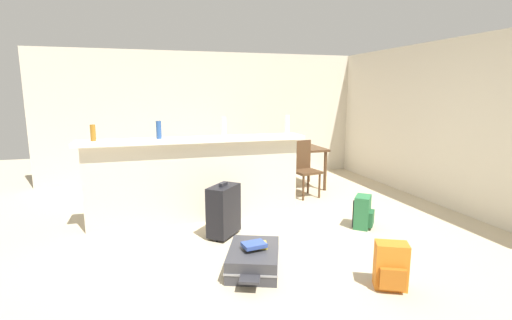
{
  "coord_description": "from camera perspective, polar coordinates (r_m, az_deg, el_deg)",
  "views": [
    {
      "loc": [
        -1.33,
        -4.43,
        1.73
      ],
      "look_at": [
        0.15,
        0.47,
        0.8
      ],
      "focal_mm": 26.23,
      "sensor_mm": 36.0,
      "label": 1
    }
  ],
  "objects": [
    {
      "name": "ground_plane",
      "position": [
        4.95,
        -0.05,
        -10.46
      ],
      "size": [
        13.0,
        13.0,
        0.05
      ],
      "primitive_type": "cube",
      "color": "#BCAD8E"
    },
    {
      "name": "wall_back",
      "position": [
        7.61,
        -6.7,
        6.66
      ],
      "size": [
        6.6,
        0.1,
        2.5
      ],
      "primitive_type": "cube",
      "color": "beige",
      "rests_on": "ground_plane"
    },
    {
      "name": "wall_right",
      "position": [
        6.46,
        26.09,
        5.03
      ],
      "size": [
        0.1,
        6.0,
        2.5
      ],
      "primitive_type": "cube",
      "color": "beige",
      "rests_on": "ground_plane"
    },
    {
      "name": "partition_half_wall",
      "position": [
        5.09,
        -9.05,
        -3.29
      ],
      "size": [
        2.8,
        0.2,
        1.09
      ],
      "primitive_type": "cube",
      "color": "beige",
      "rests_on": "ground_plane"
    },
    {
      "name": "bar_countertop",
      "position": [
        4.99,
        -9.24,
        3.08
      ],
      "size": [
        2.96,
        0.4,
        0.05
      ],
      "primitive_type": "cube",
      "color": "white",
      "rests_on": "partition_half_wall"
    },
    {
      "name": "bottle_amber",
      "position": [
        5.0,
        -23.61,
        3.82
      ],
      "size": [
        0.06,
        0.06,
        0.2
      ],
      "primitive_type": "cylinder",
      "color": "#9E661E",
      "rests_on": "bar_countertop"
    },
    {
      "name": "bottle_blue",
      "position": [
        4.97,
        -14.61,
        4.48
      ],
      "size": [
        0.07,
        0.07,
        0.23
      ],
      "primitive_type": "cylinder",
      "color": "#284C89",
      "rests_on": "bar_countertop"
    },
    {
      "name": "bottle_white",
      "position": [
        4.98,
        -4.96,
        5.0
      ],
      "size": [
        0.07,
        0.07,
        0.27
      ],
      "primitive_type": "cylinder",
      "color": "silver",
      "rests_on": "bar_countertop"
    },
    {
      "name": "bottle_clear",
      "position": [
        5.25,
        4.78,
        5.33
      ],
      "size": [
        0.06,
        0.06,
        0.28
      ],
      "primitive_type": "cylinder",
      "color": "silver",
      "rests_on": "bar_countertop"
    },
    {
      "name": "dining_table",
      "position": [
        6.77,
        5.57,
        1.08
      ],
      "size": [
        1.1,
        0.8,
        0.74
      ],
      "color": "#4C331E",
      "rests_on": "ground_plane"
    },
    {
      "name": "dining_chair_near_partition",
      "position": [
        6.29,
        7.25,
        -0.87
      ],
      "size": [
        0.47,
        0.47,
        0.93
      ],
      "color": "#4C331E",
      "rests_on": "ground_plane"
    },
    {
      "name": "suitcase_flat_charcoal",
      "position": [
        3.81,
        -0.38,
        -14.89
      ],
      "size": [
        0.71,
        0.89,
        0.22
      ],
      "color": "#38383D",
      "rests_on": "ground_plane"
    },
    {
      "name": "suitcase_upright_black",
      "position": [
        4.56,
        -4.94,
        -7.61
      ],
      "size": [
        0.47,
        0.49,
        0.67
      ],
      "color": "black",
      "rests_on": "ground_plane"
    },
    {
      "name": "backpack_orange",
      "position": [
        3.66,
        19.89,
        -15.05
      ],
      "size": [
        0.33,
        0.32,
        0.42
      ],
      "color": "orange",
      "rests_on": "ground_plane"
    },
    {
      "name": "backpack_green",
      "position": [
        5.05,
        16.02,
        -7.69
      ],
      "size": [
        0.34,
        0.34,
        0.42
      ],
      "color": "#286B3D",
      "rests_on": "ground_plane"
    },
    {
      "name": "book_stack",
      "position": [
        3.75,
        -0.18,
        -12.82
      ],
      "size": [
        0.28,
        0.26,
        0.07
      ],
      "color": "gold",
      "rests_on": "suitcase_flat_charcoal"
    }
  ]
}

